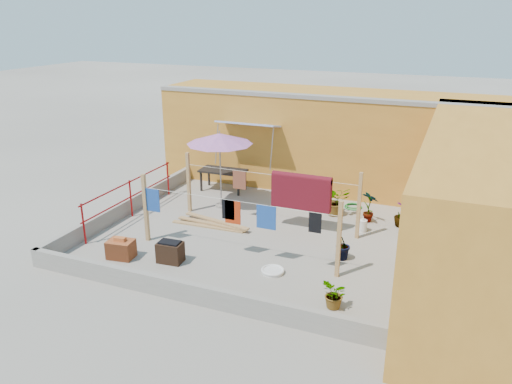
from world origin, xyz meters
TOP-DOWN VIEW (x-y plane):
  - ground at (0.00, 0.00)m, footprint 80.00×80.00m
  - wall_back at (0.50, 4.69)m, footprint 11.00×3.27m
  - wall_right at (5.20, 0.00)m, footprint 2.40×9.00m
  - parapet_front at (0.00, -3.58)m, footprint 8.30×0.16m
  - parapet_left at (-4.08, 0.00)m, footprint 0.16×7.30m
  - red_railing at (-3.85, -0.20)m, footprint 0.05×4.20m
  - clothesline_rig at (0.74, 0.53)m, footprint 5.09×2.35m
  - patio_umbrella at (-1.80, 1.49)m, footprint 2.10×2.10m
  - outdoor_table at (-2.39, 2.86)m, footprint 1.55×0.82m
  - brick_stack at (-2.53, -2.48)m, footprint 0.67×0.52m
  - lumber_pile at (-1.37, 0.05)m, footprint 2.28×0.63m
  - brazier at (-1.32, -2.22)m, footprint 0.61×0.43m
  - white_basin at (1.12, -1.80)m, footprint 0.54×0.54m
  - water_jug_a at (2.55, 1.27)m, footprint 0.24×0.24m
  - water_jug_b at (3.70, 1.03)m, footprint 0.21×0.21m
  - green_hose at (1.96, 2.93)m, footprint 0.53×0.53m
  - plant_back_a at (1.58, 2.17)m, footprint 1.02×0.99m
  - plant_back_b at (3.47, 2.01)m, footprint 0.49×0.49m
  - plant_right_a at (2.58, 1.99)m, footprint 0.59×0.53m
  - plant_right_b at (2.41, -0.58)m, footprint 0.43×0.49m
  - plant_right_c at (2.76, -2.70)m, footprint 0.66×0.70m

SIDE VIEW (x-z plane):
  - ground at x=0.00m, z-range 0.00..0.00m
  - green_hose at x=1.96m, z-range 0.00..0.08m
  - white_basin at x=1.12m, z-range 0.00..0.10m
  - lumber_pile at x=-1.37m, z-range 0.00..0.14m
  - water_jug_b at x=3.70m, z-range -0.02..0.31m
  - water_jug_a at x=2.55m, z-range -0.02..0.35m
  - parapet_front at x=0.00m, z-range 0.00..0.44m
  - parapet_left at x=-4.08m, z-range 0.00..0.44m
  - brick_stack at x=-2.53m, z-range -0.04..0.50m
  - brazier at x=-1.32m, z-range -0.01..0.52m
  - plant_right_c at x=2.76m, z-range 0.00..0.61m
  - plant_back_b at x=3.47m, z-range 0.00..0.70m
  - plant_right_b at x=2.41m, z-range 0.00..0.78m
  - plant_back_a at x=1.58m, z-range 0.00..0.87m
  - plant_right_a at x=2.58m, z-range 0.00..0.93m
  - outdoor_table at x=-2.39m, z-range 0.29..1.00m
  - red_railing at x=-3.85m, z-range 0.17..1.27m
  - clothesline_rig at x=0.74m, z-range 0.14..1.94m
  - wall_right at x=5.20m, z-range 0.00..3.20m
  - wall_back at x=0.50m, z-range 0.00..3.21m
  - patio_umbrella at x=-1.80m, z-range 0.93..3.28m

